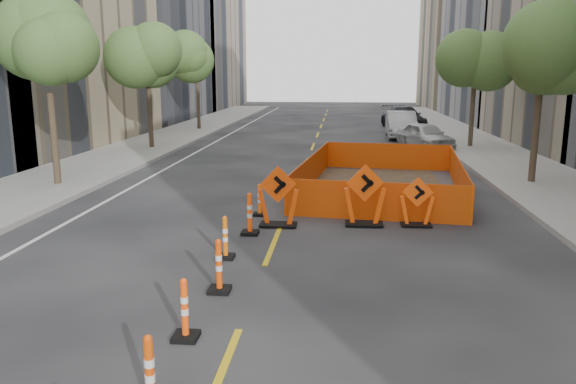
# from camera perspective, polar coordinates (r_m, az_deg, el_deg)

# --- Properties ---
(ground_plane) EXTENTS (140.00, 140.00, 0.00)m
(ground_plane) POSITION_cam_1_polar(r_m,az_deg,el_deg) (9.60, -4.46, -12.49)
(ground_plane) COLOR black
(sidewalk_left) EXTENTS (4.00, 90.00, 0.15)m
(sidewalk_left) POSITION_cam_1_polar(r_m,az_deg,el_deg) (23.47, -21.37, 1.63)
(sidewalk_left) COLOR gray
(sidewalk_left) RESTS_ON ground
(sidewalk_right) EXTENTS (4.00, 90.00, 0.15)m
(sidewalk_right) POSITION_cam_1_polar(r_m,az_deg,el_deg) (22.24, 24.92, 0.80)
(sidewalk_right) COLOR gray
(sidewalk_right) RESTS_ON ground
(bld_left_d) EXTENTS (12.00, 16.00, 14.00)m
(bld_left_d) POSITION_cam_1_polar(r_m,az_deg,el_deg) (51.36, -16.30, 14.94)
(bld_left_d) COLOR #4C4C51
(bld_left_d) RESTS_ON ground
(bld_left_e) EXTENTS (12.00, 20.00, 20.00)m
(bld_left_e) POSITION_cam_1_polar(r_m,az_deg,el_deg) (67.09, -11.11, 16.97)
(bld_left_e) COLOR gray
(bld_left_e) RESTS_ON ground
(bld_right_e) EXTENTS (12.00, 14.00, 16.00)m
(bld_right_e) POSITION_cam_1_polar(r_m,az_deg,el_deg) (69.06, 19.02, 14.74)
(bld_right_e) COLOR tan
(bld_right_e) RESTS_ON ground
(tree_l_b) EXTENTS (2.80, 2.80, 5.95)m
(tree_l_b) POSITION_cam_1_polar(r_m,az_deg,el_deg) (21.10, -23.28, 12.57)
(tree_l_b) COLOR #382B1E
(tree_l_b) RESTS_ON ground
(tree_l_c) EXTENTS (2.80, 2.80, 5.95)m
(tree_l_c) POSITION_cam_1_polar(r_m,az_deg,el_deg) (30.28, -14.08, 12.72)
(tree_l_c) COLOR #382B1E
(tree_l_c) RESTS_ON ground
(tree_l_d) EXTENTS (2.80, 2.80, 5.95)m
(tree_l_d) POSITION_cam_1_polar(r_m,az_deg,el_deg) (39.86, -9.23, 12.67)
(tree_l_d) COLOR #382B1E
(tree_l_d) RESTS_ON ground
(tree_r_b) EXTENTS (2.80, 2.80, 5.95)m
(tree_r_b) POSITION_cam_1_polar(r_m,az_deg,el_deg) (21.71, 24.45, 12.44)
(tree_r_b) COLOR #382B1E
(tree_r_b) RESTS_ON ground
(tree_r_c) EXTENTS (2.80, 2.80, 5.95)m
(tree_r_c) POSITION_cam_1_polar(r_m,az_deg,el_deg) (31.35, 18.52, 12.43)
(tree_r_c) COLOR #382B1E
(tree_r_c) RESTS_ON ground
(channelizer_1) EXTENTS (0.40, 0.40, 1.01)m
(channelizer_1) POSITION_cam_1_polar(r_m,az_deg,el_deg) (7.12, -13.86, -17.54)
(channelizer_1) COLOR #D64309
(channelizer_1) RESTS_ON ground
(channelizer_2) EXTENTS (0.39, 0.39, 0.98)m
(channelizer_2) POSITION_cam_1_polar(r_m,az_deg,el_deg) (8.78, -10.45, -11.60)
(channelizer_2) COLOR #FF490A
(channelizer_2) RESTS_ON ground
(channelizer_3) EXTENTS (0.40, 0.40, 1.02)m
(channelizer_3) POSITION_cam_1_polar(r_m,az_deg,el_deg) (10.45, -7.03, -7.44)
(channelizer_3) COLOR #D73F09
(channelizer_3) RESTS_ON ground
(channelizer_4) EXTENTS (0.38, 0.38, 0.96)m
(channelizer_4) POSITION_cam_1_polar(r_m,az_deg,el_deg) (12.28, -6.40, -4.60)
(channelizer_4) COLOR #DE5D09
(channelizer_4) RESTS_ON ground
(channelizer_5) EXTENTS (0.42, 0.42, 1.07)m
(channelizer_5) POSITION_cam_1_polar(r_m,az_deg,el_deg) (14.02, -3.91, -2.21)
(channelizer_5) COLOR #FF470A
(channelizer_5) RESTS_ON ground
(channelizer_6) EXTENTS (0.36, 0.36, 0.92)m
(channelizer_6) POSITION_cam_1_polar(r_m,az_deg,el_deg) (15.86, -2.91, -0.79)
(channelizer_6) COLOR #FC5D0A
(channelizer_6) RESTS_ON ground
(chevron_sign_left) EXTENTS (1.24, 0.98, 1.62)m
(chevron_sign_left) POSITION_cam_1_polar(r_m,az_deg,el_deg) (14.66, -1.01, -0.44)
(chevron_sign_left) COLOR #E74309
(chevron_sign_left) RESTS_ON ground
(chevron_sign_center) EXTENTS (1.23, 0.90, 1.66)m
(chevron_sign_center) POSITION_cam_1_polar(r_m,az_deg,el_deg) (14.86, 7.80, -0.31)
(chevron_sign_center) COLOR #F3490A
(chevron_sign_center) RESTS_ON ground
(chevron_sign_right) EXTENTS (0.91, 0.58, 1.32)m
(chevron_sign_right) POSITION_cam_1_polar(r_m,az_deg,el_deg) (15.08, 12.99, -0.98)
(chevron_sign_right) COLOR #FF4D0A
(chevron_sign_right) RESTS_ON ground
(safety_fence) EXTENTS (6.00, 9.14, 1.08)m
(safety_fence) POSITION_cam_1_polar(r_m,az_deg,el_deg) (19.71, 9.60, 1.82)
(safety_fence) COLOR orange
(safety_fence) RESTS_ON ground
(parked_car_near) EXTENTS (3.05, 4.42, 1.40)m
(parked_car_near) POSITION_cam_1_polar(r_m,az_deg,el_deg) (30.78, 13.76, 5.58)
(parked_car_near) COLOR silver
(parked_car_near) RESTS_ON ground
(parked_car_mid) EXTENTS (1.82, 4.96, 1.62)m
(parked_car_mid) POSITION_cam_1_polar(r_m,az_deg,el_deg) (35.73, 11.42, 6.72)
(parked_car_mid) COLOR #A6A6AB
(parked_car_mid) RESTS_ON ground
(parked_car_far) EXTENTS (3.21, 5.86, 1.61)m
(parked_car_far) POSITION_cam_1_polar(r_m,az_deg,el_deg) (41.74, 11.62, 7.43)
(parked_car_far) COLOR black
(parked_car_far) RESTS_ON ground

